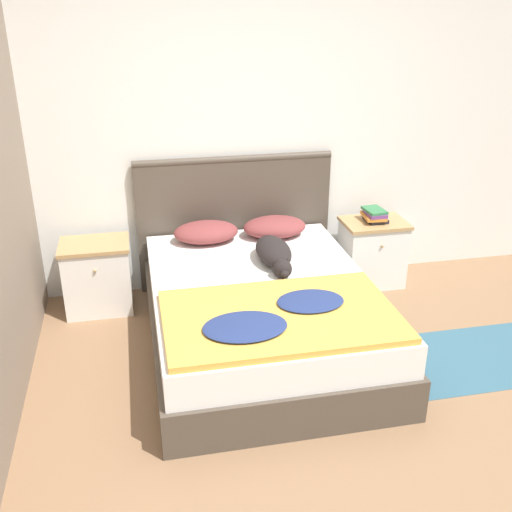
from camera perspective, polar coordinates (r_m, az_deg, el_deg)
ground_plane at (r=3.42m, az=4.45°, el=-17.67°), size 16.00×16.00×0.00m
wall_back at (r=4.74m, az=-2.31°, el=11.81°), size 9.00×0.06×2.55m
bed at (r=4.10m, az=0.58°, el=-5.62°), size 1.49×1.99×0.50m
headboard at (r=4.87m, az=-1.99°, el=3.50°), size 1.57×0.06×1.10m
nightstand_left at (r=4.72m, az=-14.85°, el=-1.87°), size 0.51×0.39×0.55m
nightstand_right at (r=5.07m, az=11.00°, el=0.36°), size 0.51×0.39×0.55m
pillow_left at (r=4.61m, az=-4.78°, el=2.29°), size 0.50×0.34×0.15m
pillow_right at (r=4.70m, az=1.79°, el=2.79°), size 0.50×0.34×0.15m
quilt at (r=3.53m, az=2.24°, el=-5.73°), size 1.37×0.87×0.07m
dog at (r=4.22m, az=1.76°, el=0.29°), size 0.24×0.66×0.17m
book_stack at (r=4.96m, az=11.24°, el=3.84°), size 0.19×0.24×0.10m
rug at (r=4.41m, az=21.31°, el=-8.84°), size 1.27×0.73×0.00m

